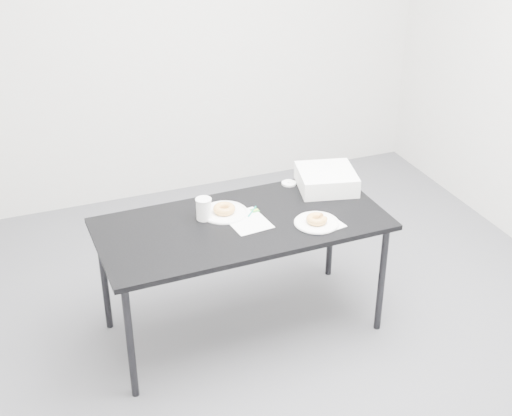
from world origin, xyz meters
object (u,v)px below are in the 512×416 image
object	(u,v)px
donut_far	(224,209)
bakery_box	(326,179)
plate_far	(224,213)
coffee_cup	(204,209)
pen	(252,211)
donut_near	(317,219)
scorecard	(247,221)
plate_near	(317,223)
table	(242,230)

from	to	relation	value
donut_far	bakery_box	size ratio (longest dim) A/B	0.38
plate_far	coffee_cup	bearing A→B (deg)	-170.87
coffee_cup	pen	bearing A→B (deg)	-5.88
pen	donut_near	xyz separation A→B (m)	(0.27, -0.24, 0.02)
pen	bakery_box	world-z (taller)	bakery_box
scorecard	coffee_cup	size ratio (longest dim) A/B	2.09
scorecard	coffee_cup	distance (m)	0.24
plate_near	bakery_box	world-z (taller)	bakery_box
bakery_box	donut_near	bearing A→B (deg)	-109.60
plate_far	bakery_box	distance (m)	0.66
plate_near	pen	bearing A→B (deg)	138.69
plate_near	plate_far	world-z (taller)	plate_near
pen	plate_near	world-z (taller)	same
bakery_box	coffee_cup	bearing A→B (deg)	-159.75
plate_far	scorecard	bearing A→B (deg)	-56.34
donut_far	coffee_cup	distance (m)	0.13
plate_far	table	bearing A→B (deg)	-65.22
table	plate_far	xyz separation A→B (m)	(-0.06, 0.12, 0.06)
donut_near	coffee_cup	bearing A→B (deg)	153.56
table	plate_far	world-z (taller)	plate_far
pen	donut_near	bearing A→B (deg)	-90.60
table	bakery_box	xyz separation A→B (m)	(0.59, 0.20, 0.11)
donut_far	bakery_box	distance (m)	0.65
pen	plate_far	size ratio (longest dim) A/B	0.46
scorecard	donut_far	xyz separation A→B (m)	(-0.09, 0.13, 0.03)
plate_far	donut_far	size ratio (longest dim) A/B	2.13
pen	donut_far	xyz separation A→B (m)	(-0.14, 0.05, 0.02)
table	plate_near	world-z (taller)	plate_near
pen	donut_near	world-z (taller)	donut_near
plate_near	bakery_box	xyz separation A→B (m)	(0.23, 0.36, 0.05)
pen	scorecard	bearing A→B (deg)	-174.96
plate_near	plate_far	distance (m)	0.51
table	scorecard	world-z (taller)	scorecard
donut_far	donut_near	bearing A→B (deg)	-34.53
plate_near	donut_near	size ratio (longest dim) A/B	2.13
plate_near	plate_far	bearing A→B (deg)	145.47
donut_near	plate_far	xyz separation A→B (m)	(-0.42, 0.29, -0.02)
plate_near	coffee_cup	distance (m)	0.60
scorecard	bakery_box	bearing A→B (deg)	13.50
donut_far	coffee_cup	size ratio (longest dim) A/B	1.00
donut_near	donut_far	world-z (taller)	same
donut_near	donut_far	size ratio (longest dim) A/B	0.93
donut_near	coffee_cup	distance (m)	0.60
table	donut_far	distance (m)	0.16
table	donut_near	size ratio (longest dim) A/B	13.82
donut_near	plate_far	bearing A→B (deg)	145.47
plate_near	plate_far	size ratio (longest dim) A/B	0.93
donut_far	coffee_cup	bearing A→B (deg)	-170.87
coffee_cup	bakery_box	bearing A→B (deg)	7.01
scorecard	pen	bearing A→B (deg)	48.04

